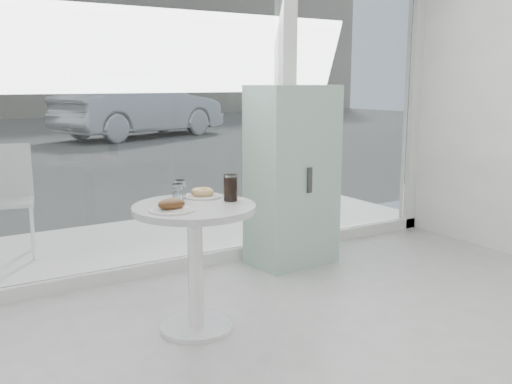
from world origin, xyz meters
TOP-DOWN VIEW (x-y plane):
  - storefront at (0.07, 3.00)m, footprint 5.00×0.14m
  - main_table at (-0.50, 1.90)m, footprint 0.72×0.72m
  - patio_deck at (0.00, 3.80)m, footprint 5.60×1.60m
  - mint_cabinet at (0.75, 2.67)m, footprint 0.69×0.49m
  - patio_chair at (-1.21, 3.97)m, footprint 0.47×0.47m
  - car_silver at (3.66, 13.74)m, footprint 5.07×3.17m
  - plate_fritter at (-0.67, 1.82)m, footprint 0.25×0.25m
  - plate_donut at (-0.35, 2.08)m, footprint 0.24×0.24m
  - water_tumbler_a at (-0.53, 2.05)m, footprint 0.07×0.07m
  - water_tumbler_b at (-0.48, 2.13)m, footprint 0.07×0.07m
  - cola_glass at (-0.26, 1.89)m, footprint 0.08×0.08m

SIDE VIEW (x-z plane):
  - patio_deck at x=0.00m, z-range 0.00..0.05m
  - main_table at x=-0.50m, z-range 0.17..0.94m
  - patio_chair at x=-1.21m, z-range 0.11..1.03m
  - mint_cabinet at x=0.75m, z-range 0.00..1.45m
  - car_silver at x=3.66m, z-range 0.00..1.58m
  - plate_donut at x=-0.35m, z-range 0.76..0.82m
  - plate_fritter at x=-0.67m, z-range 0.76..0.83m
  - water_tumbler_a at x=-0.53m, z-range 0.76..0.87m
  - water_tumbler_b at x=-0.48m, z-range 0.76..0.88m
  - cola_glass at x=-0.26m, z-range 0.77..0.93m
  - storefront at x=0.07m, z-range 0.21..3.21m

